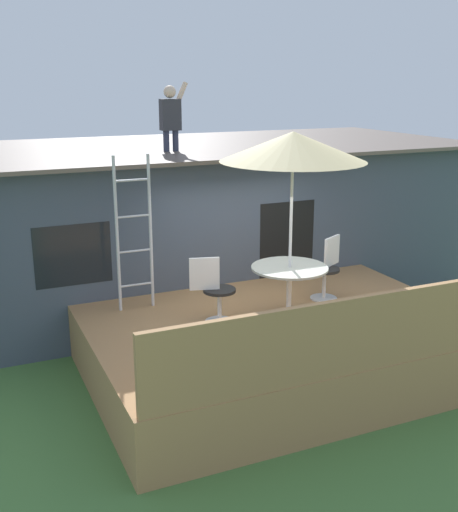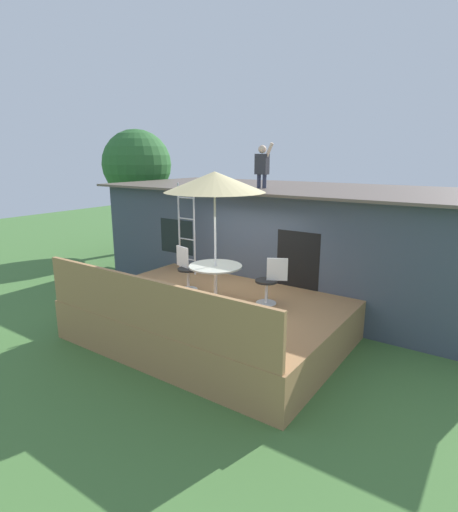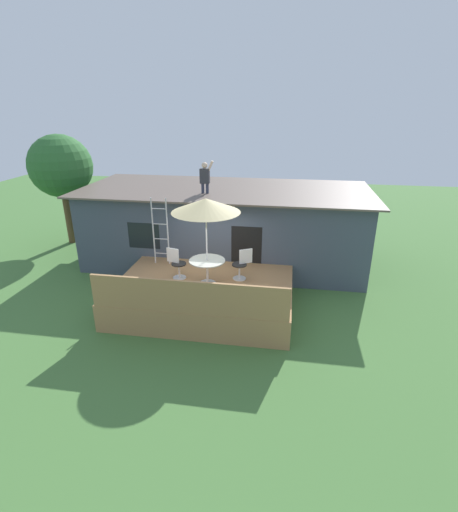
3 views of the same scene
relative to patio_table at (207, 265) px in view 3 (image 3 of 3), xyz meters
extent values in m
plane|color=#477538|center=(-0.12, 0.14, -1.39)|extent=(40.00, 40.00, 0.00)
cube|color=#424C5B|center=(-0.12, 3.74, 0.00)|extent=(10.00, 4.00, 2.77)
cube|color=#66564C|center=(-0.12, 3.74, 1.41)|extent=(10.50, 4.50, 0.06)
cube|color=black|center=(-2.56, 1.75, 0.16)|extent=(1.10, 0.03, 0.90)
cube|color=black|center=(0.93, 1.75, -0.34)|extent=(1.00, 0.03, 2.00)
cube|color=#A87A4C|center=(-0.12, 0.14, -0.99)|extent=(5.14, 3.86, 0.80)
cube|color=#A87A4C|center=(-0.12, -1.74, -0.14)|extent=(5.04, 0.08, 0.90)
cylinder|color=silver|center=(0.00, 0.00, -0.57)|extent=(0.48, 0.48, 0.03)
cylinder|color=silver|center=(0.00, 0.00, -0.22)|extent=(0.07, 0.07, 0.71)
cylinder|color=#999E93|center=(0.00, 0.00, 0.14)|extent=(1.04, 1.04, 0.03)
cylinder|color=silver|center=(0.00, 0.00, 0.61)|extent=(0.04, 0.04, 2.40)
cone|color=beige|center=(0.00, 0.00, 1.76)|extent=(1.90, 1.90, 0.38)
cylinder|color=silver|center=(-2.03, 1.25, 0.51)|extent=(0.04, 0.04, 2.20)
cylinder|color=silver|center=(-1.55, 1.25, 0.51)|extent=(0.04, 0.04, 2.20)
cylinder|color=silver|center=(-1.79, 1.25, -0.24)|extent=(0.48, 0.03, 0.03)
cylinder|color=silver|center=(-1.79, 1.25, 0.26)|extent=(0.48, 0.03, 0.03)
cylinder|color=silver|center=(-1.79, 1.25, 0.76)|extent=(0.48, 0.03, 0.03)
cylinder|color=silver|center=(-1.79, 1.25, 1.26)|extent=(0.48, 0.03, 0.03)
cylinder|color=#33384C|center=(-0.74, 2.87, 1.61)|extent=(0.10, 0.10, 0.34)
cylinder|color=#33384C|center=(-0.58, 2.87, 1.61)|extent=(0.10, 0.10, 0.34)
cube|color=#333338|center=(-0.66, 2.87, 2.03)|extent=(0.32, 0.20, 0.50)
sphere|color=beige|center=(-0.66, 2.87, 2.39)|extent=(0.20, 0.20, 0.20)
cylinder|color=beige|center=(-0.48, 2.87, 2.33)|extent=(0.26, 0.08, 0.44)
cylinder|color=silver|center=(-0.92, 0.25, -0.58)|extent=(0.40, 0.40, 0.02)
cylinder|color=silver|center=(-0.92, 0.25, -0.36)|extent=(0.06, 0.06, 0.44)
cylinder|color=black|center=(-0.92, 0.25, -0.13)|extent=(0.44, 0.44, 0.04)
cube|color=silver|center=(-1.11, 0.31, 0.11)|extent=(0.40, 0.15, 0.44)
cylinder|color=silver|center=(0.87, 0.48, -0.58)|extent=(0.40, 0.40, 0.02)
cylinder|color=silver|center=(0.87, 0.48, -0.36)|extent=(0.06, 0.06, 0.44)
cylinder|color=black|center=(0.87, 0.48, -0.13)|extent=(0.44, 0.44, 0.04)
cube|color=silver|center=(1.05, 0.58, 0.11)|extent=(0.37, 0.23, 0.44)
cylinder|color=brown|center=(-7.13, 4.71, 0.01)|extent=(0.31, 0.31, 2.80)
sphere|color=#2D662D|center=(-7.13, 4.71, 1.92)|extent=(2.55, 2.55, 2.55)
camera|label=1|loc=(-4.03, -7.02, 2.61)|focal=43.93mm
camera|label=2|loc=(4.56, -6.12, 2.23)|focal=28.53mm
camera|label=3|loc=(2.23, -9.81, 4.34)|focal=26.70mm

